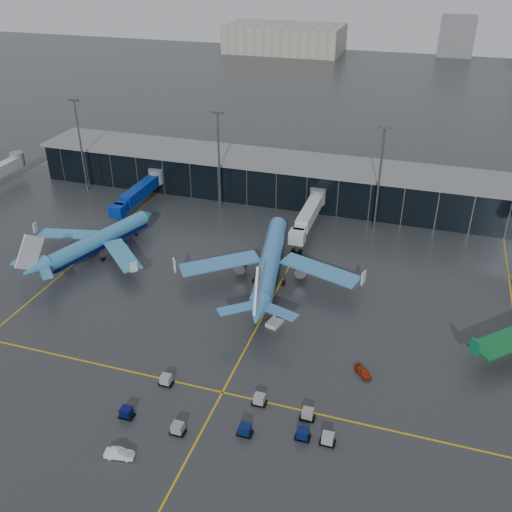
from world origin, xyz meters
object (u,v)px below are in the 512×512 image
(service_van_red, at_px, (363,371))
(service_van_white, at_px, (119,454))
(airliner_arkefly, at_px, (98,231))
(airliner_klm_near, at_px, (270,250))
(baggage_carts, at_px, (238,417))
(mobile_airstair, at_px, (275,321))

(service_van_red, height_order, service_van_white, service_van_white)
(airliner_arkefly, xyz_separation_m, airliner_klm_near, (39.06, 1.67, 1.06))
(baggage_carts, height_order, service_van_red, baggage_carts)
(baggage_carts, distance_m, mobile_airstair, 24.68)
(airliner_klm_near, height_order, baggage_carts, airliner_klm_near)
(baggage_carts, xyz_separation_m, service_van_red, (16.01, 15.80, -0.14))
(baggage_carts, relative_size, service_van_red, 8.71)
(baggage_carts, bearing_deg, airliner_klm_near, 99.74)
(service_van_red, bearing_deg, airliner_klm_near, 91.86)
(airliner_arkefly, distance_m, airliner_klm_near, 39.11)
(mobile_airstair, xyz_separation_m, service_van_white, (-11.72, -35.92, -0.10))
(baggage_carts, height_order, mobile_airstair, mobile_airstair)
(airliner_arkefly, xyz_separation_m, baggage_carts, (45.91, -38.26, -5.01))
(airliner_klm_near, distance_m, service_van_white, 51.96)
(mobile_airstair, bearing_deg, airliner_arkefly, 177.95)
(airliner_arkefly, distance_m, baggage_carts, 59.97)
(service_van_red, bearing_deg, airliner_arkefly, 118.47)
(airliner_arkefly, relative_size, baggage_carts, 1.19)
(airliner_klm_near, xyz_separation_m, service_van_white, (-6.31, -51.21, -6.16))
(baggage_carts, distance_m, service_van_white, 17.34)
(airliner_arkefly, xyz_separation_m, service_van_red, (61.93, -22.46, -5.15))
(mobile_airstair, relative_size, service_van_white, 0.90)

